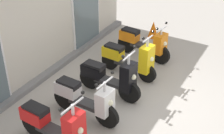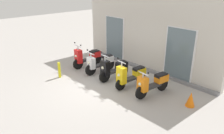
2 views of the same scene
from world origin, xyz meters
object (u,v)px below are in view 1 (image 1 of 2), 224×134
scooter_yellow (130,58)px  traffic_cone (153,29)px  scooter_red (55,126)px  scooter_white (85,99)px  scooter_orange (144,42)px  scooter_black (110,77)px

scooter_yellow → traffic_cone: (2.45, 0.39, -0.24)m
scooter_red → scooter_white: (1.01, 0.00, -0.03)m
scooter_white → scooter_orange: bearing=0.7°
scooter_white → scooter_black: size_ratio=1.01×
scooter_white → scooter_yellow: size_ratio=1.03×
scooter_black → traffic_cone: size_ratio=3.10×
scooter_orange → traffic_cone: (1.41, 0.29, -0.22)m
scooter_red → scooter_orange: size_ratio=1.00×
scooter_white → scooter_black: bearing=-3.2°
scooter_black → scooter_yellow: scooter_black is taller
scooter_red → scooter_white: size_ratio=1.01×
scooter_white → scooter_black: scooter_black is taller
scooter_red → scooter_black: scooter_black is taller
scooter_red → traffic_cone: (5.40, 0.33, -0.25)m
scooter_white → scooter_red: bearing=-179.8°
scooter_orange → scooter_yellow: bearing=-174.8°
scooter_white → scooter_black: 0.97m
scooter_yellow → scooter_red: bearing=179.0°
scooter_red → scooter_yellow: bearing=-1.0°
scooter_black → traffic_cone: 3.46m
scooter_black → scooter_orange: (2.03, 0.09, -0.01)m
scooter_red → scooter_black: size_ratio=1.02×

